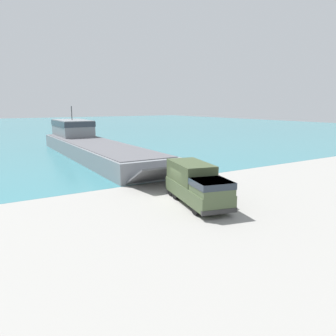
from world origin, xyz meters
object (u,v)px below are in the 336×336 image
(landing_craft, at_px, (89,144))
(soldier_on_ramp, at_px, (223,186))
(moored_boat_a, at_px, (83,134))
(military_truck, at_px, (197,184))

(landing_craft, xyz_separation_m, soldier_on_ramp, (1.23, -29.16, -0.70))
(landing_craft, relative_size, moored_boat_a, 6.98)
(landing_craft, bearing_deg, military_truck, -91.11)
(landing_craft, xyz_separation_m, military_truck, (-1.41, -29.03, -0.18))
(landing_craft, distance_m, soldier_on_ramp, 29.19)
(military_truck, distance_m, soldier_on_ramp, 2.69)
(landing_craft, height_order, moored_boat_a, landing_craft)
(soldier_on_ramp, bearing_deg, military_truck, 45.21)
(landing_craft, distance_m, military_truck, 29.06)
(landing_craft, height_order, soldier_on_ramp, landing_craft)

